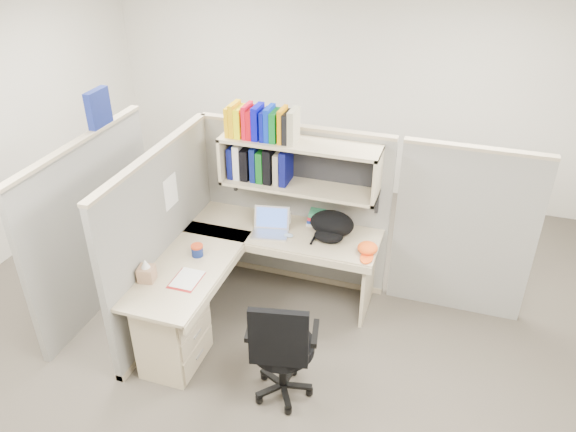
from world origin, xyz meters
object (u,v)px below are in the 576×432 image
(desk, at_px, (205,304))
(laptop, at_px, (270,223))
(backpack, at_px, (331,227))
(snack_canister, at_px, (197,250))
(task_chair, at_px, (282,364))

(desk, bearing_deg, laptop, 67.86)
(desk, bearing_deg, backpack, 46.27)
(desk, relative_size, laptop, 5.49)
(snack_canister, bearing_deg, desk, -57.74)
(backpack, height_order, task_chair, task_chair)
(desk, height_order, task_chair, task_chair)
(task_chair, bearing_deg, backpack, 88.25)
(desk, xyz_separation_m, laptop, (0.31, 0.76, 0.41))
(laptop, height_order, snack_canister, laptop)
(laptop, bearing_deg, task_chair, -77.19)
(desk, xyz_separation_m, backpack, (0.84, 0.87, 0.41))
(backpack, bearing_deg, desk, -115.46)
(laptop, relative_size, backpack, 0.81)
(laptop, xyz_separation_m, backpack, (0.53, 0.11, 0.00))
(laptop, distance_m, backpack, 0.54)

